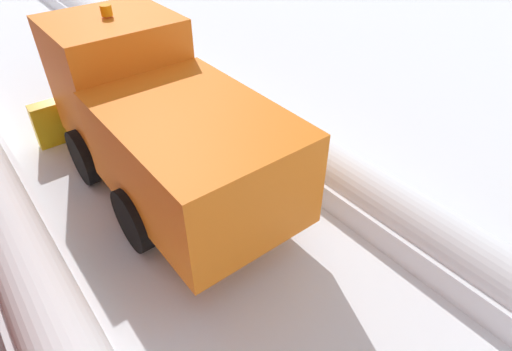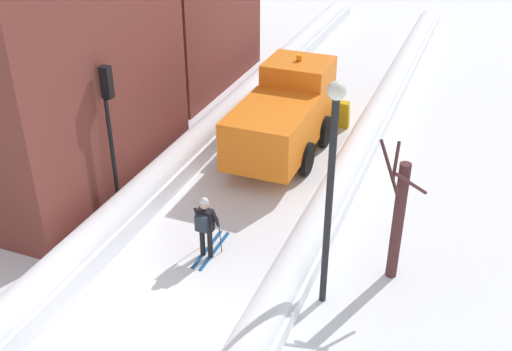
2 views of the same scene
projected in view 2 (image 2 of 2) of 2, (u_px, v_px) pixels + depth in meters
The scene contains 8 objects.
ground_plane at pixel (285, 146), 21.81m from camera, with size 80.00×80.00×0.00m, color white.
snowbank_left at pixel (218, 124), 22.41m from camera, with size 1.10×36.00×1.03m.
snowbank_right at pixel (357, 149), 20.79m from camera, with size 1.10×36.00×0.92m.
plow_truck at pixel (285, 114), 20.64m from camera, with size 3.20×5.98×3.12m.
skier at pixel (205, 225), 15.75m from camera, with size 0.62×1.80×1.81m.
traffic_light_pole at pixel (109, 112), 16.83m from camera, with size 0.28×0.42×4.39m.
street_lamp at pixel (331, 173), 13.01m from camera, with size 0.40×0.40×5.57m.
bare_tree_near at pixel (398, 218), 14.69m from camera, with size 1.26×1.07×3.69m.
Camera 2 is at (6.16, -8.49, 9.90)m, focal length 43.01 mm.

